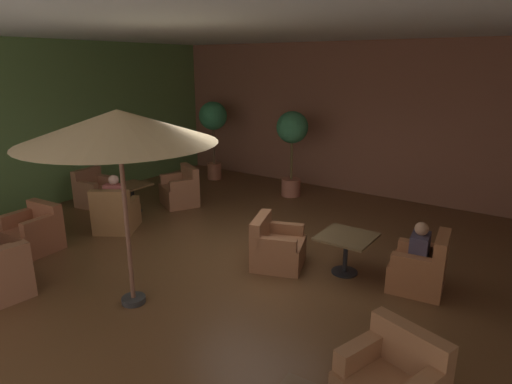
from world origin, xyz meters
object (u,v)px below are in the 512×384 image
(armchair_mid_center_east, at_px, (421,269))
(patron_by_window, at_px, (420,246))
(armchair_mid_center_north, at_px, (276,248))
(armchair_front_right_south, at_px, (96,192))
(potted_tree_mid_left, at_px, (213,124))
(patio_umbrella_tall_red, at_px, (118,127))
(potted_tree_left_corner, at_px, (292,138))
(armchair_rear_right_north, at_px, (34,233))
(cafe_table_mid_center, at_px, (346,243))
(armchair_front_right_north, at_px, (116,215))
(cafe_table_front_right, at_px, (132,191))
(armchair_front_right_east, at_px, (181,191))
(patron_blue_shirt, at_px, (115,195))

(armchair_mid_center_east, height_order, patron_by_window, patron_by_window)
(armchair_mid_center_north, relative_size, armchair_mid_center_east, 1.17)
(armchair_front_right_south, bearing_deg, potted_tree_mid_left, 78.11)
(armchair_mid_center_east, distance_m, patio_umbrella_tall_red, 4.51)
(armchair_front_right_south, bearing_deg, potted_tree_left_corner, 44.13)
(armchair_front_right_south, xyz_separation_m, armchair_rear_right_north, (1.28, -2.16, 0.00))
(armchair_mid_center_north, xyz_separation_m, armchair_mid_center_east, (2.11, 0.50, 0.02))
(armchair_mid_center_north, distance_m, armchair_mid_center_east, 2.16)
(armchair_mid_center_east, distance_m, potted_tree_mid_left, 7.24)
(cafe_table_mid_center, distance_m, armchair_rear_right_north, 5.27)
(armchair_front_right_north, relative_size, potted_tree_left_corner, 0.51)
(patio_umbrella_tall_red, bearing_deg, armchair_mid_center_north, 64.89)
(cafe_table_front_right, distance_m, armchair_mid_center_east, 6.05)
(armchair_rear_right_north, xyz_separation_m, potted_tree_mid_left, (-0.57, 5.51, 1.24))
(armchair_front_right_east, bearing_deg, patron_blue_shirt, -87.73)
(armchair_front_right_east, bearing_deg, armchair_mid_center_east, -9.18)
(armchair_mid_center_north, relative_size, potted_tree_mid_left, 0.48)
(armchair_rear_right_north, bearing_deg, cafe_table_front_right, 95.13)
(armchair_rear_right_north, height_order, patio_umbrella_tall_red, patio_umbrella_tall_red)
(armchair_front_right_east, bearing_deg, potted_tree_mid_left, 111.14)
(armchair_front_right_north, height_order, armchair_front_right_east, armchair_front_right_east)
(cafe_table_front_right, height_order, armchair_rear_right_north, armchair_rear_right_north)
(cafe_table_front_right, bearing_deg, patron_by_window, 0.53)
(cafe_table_mid_center, bearing_deg, armchair_mid_center_north, -160.29)
(armchair_front_right_north, distance_m, armchair_front_right_south, 1.83)
(armchair_rear_right_north, distance_m, patio_umbrella_tall_red, 3.45)
(armchair_front_right_east, xyz_separation_m, potted_tree_mid_left, (-0.86, 2.22, 1.22))
(armchair_rear_right_north, xyz_separation_m, potted_tree_left_corner, (2.00, 5.34, 1.10))
(armchair_front_right_north, height_order, potted_tree_mid_left, potted_tree_mid_left)
(cafe_table_front_right, height_order, cafe_table_mid_center, same)
(armchair_front_right_north, bearing_deg, potted_tree_left_corner, 67.72)
(armchair_front_right_north, xyz_separation_m, potted_tree_left_corner, (1.61, 3.92, 1.10))
(armchair_mid_center_north, height_order, armchair_rear_right_north, armchair_rear_right_north)
(armchair_front_right_east, relative_size, patron_by_window, 1.72)
(armchair_front_right_north, relative_size, potted_tree_mid_left, 0.49)
(patio_umbrella_tall_red, bearing_deg, armchair_rear_right_north, 176.09)
(armchair_front_right_south, bearing_deg, armchair_mid_center_east, 1.82)
(armchair_rear_right_north, relative_size, patron_blue_shirt, 1.18)
(armchair_front_right_north, height_order, patron_blue_shirt, patron_blue_shirt)
(armchair_rear_right_north, bearing_deg, cafe_table_mid_center, 25.36)
(cafe_table_front_right, relative_size, armchair_rear_right_north, 0.83)
(armchair_mid_center_east, xyz_separation_m, patron_by_window, (-0.05, -0.01, 0.35))
(armchair_front_right_east, relative_size, armchair_rear_right_north, 1.29)
(cafe_table_front_right, height_order, patron_blue_shirt, patron_blue_shirt)
(patron_blue_shirt, bearing_deg, armchair_mid_center_north, 7.30)
(armchair_rear_right_north, distance_m, patron_by_window, 6.28)
(armchair_front_right_north, distance_m, potted_tree_left_corner, 4.38)
(armchair_mid_center_east, relative_size, potted_tree_mid_left, 0.41)
(patron_by_window, bearing_deg, armchair_mid_center_north, -166.52)
(armchair_front_right_south, height_order, armchair_rear_right_north, armchair_front_right_south)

